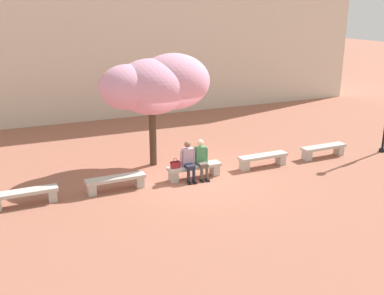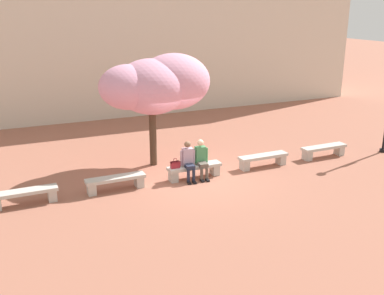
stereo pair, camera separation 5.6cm
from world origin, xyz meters
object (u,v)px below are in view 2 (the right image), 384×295
Objects in this scene: cherry_tree_main at (155,85)px; person_seated_left at (188,159)px; stone_bench_center at (194,169)px; handbag at (175,164)px; stone_bench_east_end at (324,150)px; stone_bench_near_east at (263,159)px; stone_bench_near_west at (116,181)px; stone_bench_west_end at (25,195)px; person_seated_right at (201,158)px.

person_seated_left is at bearing -75.90° from cherry_tree_main.
stone_bench_center is 3.20m from cherry_tree_main.
person_seated_left is 3.81× the size of handbag.
stone_bench_near_east is at bearing 180.00° from stone_bench_east_end.
stone_bench_near_west is 7.97m from stone_bench_east_end.
stone_bench_west_end is at bearing 180.00° from stone_bench_east_end.
stone_bench_near_east is 1.00× the size of stone_bench_east_end.
person_seated_left is at bearing -178.95° from stone_bench_near_east.
person_seated_left is 0.46m from person_seated_right.
stone_bench_near_west is 1.00× the size of stone_bench_near_east.
handbag is (-0.90, 0.05, -0.12)m from person_seated_right.
cherry_tree_main reaches higher than person_seated_right.
stone_bench_east_end is (5.31, 0.00, 0.00)m from stone_bench_center.
stone_bench_west_end is at bearing 180.00° from stone_bench_center.
person_seated_right is at bearing -2.93° from handbag.
person_seated_right is (5.53, -0.05, 0.39)m from stone_bench_west_end.
stone_bench_east_end is 5.56m from person_seated_left.
stone_bench_east_end is at bearing 0.60° from person_seated_right.
person_seated_left is (5.07, -0.05, 0.39)m from stone_bench_west_end.
stone_bench_east_end is at bearing 0.00° from stone_bench_west_end.
stone_bench_near_east is 4.58m from cherry_tree_main.
handbag reaches higher than stone_bench_near_west.
stone_bench_west_end is 1.00× the size of stone_bench_near_east.
stone_bench_center is at bearing 0.00° from stone_bench_near_west.
stone_bench_near_west is at bearing 180.00° from stone_bench_near_east.
cherry_tree_main is at bearing 111.48° from stone_bench_center.
handbag reaches higher than stone_bench_east_end.
handbag reaches higher than stone_bench_near_east.
stone_bench_east_end is 5.47× the size of handbag.
stone_bench_west_end is 1.00× the size of stone_bench_center.
stone_bench_west_end is 7.97m from stone_bench_near_east.
stone_bench_near_east is 5.47× the size of handbag.
stone_bench_near_west is at bearing 178.94° from person_seated_right.
stone_bench_near_east is (7.97, 0.00, 0.00)m from stone_bench_west_end.
cherry_tree_main is at bearing 104.10° from person_seated_left.
person_seated_right is at bearing -13.41° from stone_bench_center.
handbag is at bearing 174.05° from person_seated_left.
stone_bench_east_end is 5.10m from person_seated_right.
stone_bench_center is at bearing 180.00° from stone_bench_near_east.
stone_bench_east_end is (7.97, 0.00, 0.00)m from stone_bench_near_west.
cherry_tree_main is (-6.01, 1.77, 2.57)m from stone_bench_east_end.
cherry_tree_main reaches higher than stone_bench_west_end.
person_seated_left is (-5.55, -0.05, 0.39)m from stone_bench_east_end.
person_seated_left reaches higher than handbag.
cherry_tree_main is (4.61, 1.77, 2.57)m from stone_bench_west_end.
person_seated_right is at bearing -0.02° from person_seated_left.
stone_bench_near_east is (5.31, 0.00, 0.00)m from stone_bench_near_west.
person_seated_left reaches higher than stone_bench_center.
stone_bench_center is 1.44× the size of person_seated_left.
person_seated_left is at bearing -179.45° from stone_bench_east_end.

